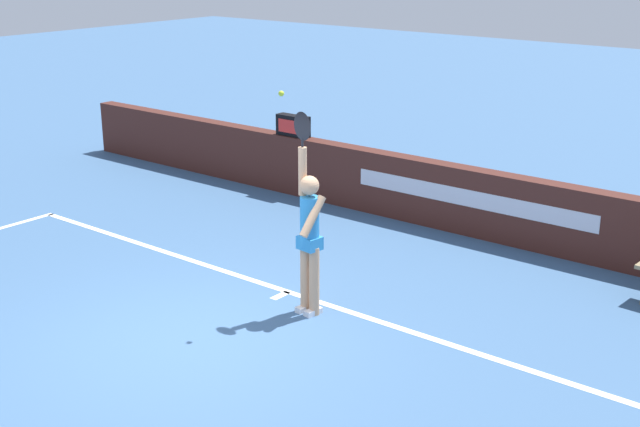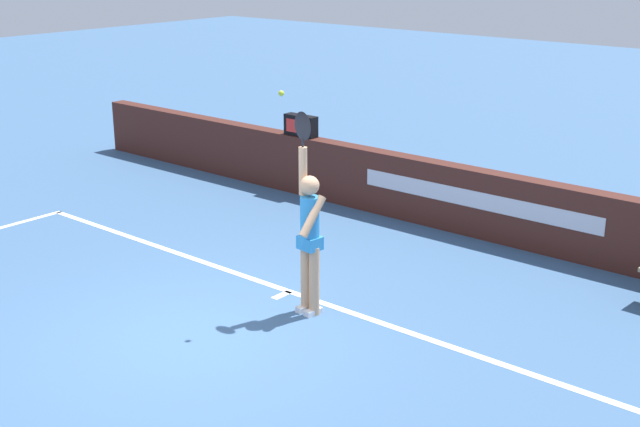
% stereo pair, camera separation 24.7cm
% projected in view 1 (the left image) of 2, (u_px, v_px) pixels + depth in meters
% --- Properties ---
extents(ground_plane, '(60.00, 60.00, 0.00)m').
position_uv_depth(ground_plane, '(190.00, 339.00, 9.80)').
color(ground_plane, '#3B5D85').
extents(court_lines, '(10.56, 5.89, 0.00)m').
position_uv_depth(court_lines, '(111.00, 376.00, 8.96)').
color(court_lines, white).
rests_on(court_lines, ground).
extents(back_wall, '(16.24, 0.31, 1.05)m').
position_uv_depth(back_wall, '(431.00, 193.00, 13.54)').
color(back_wall, '#46201A').
rests_on(back_wall, ground).
extents(speed_display, '(0.65, 0.20, 0.37)m').
position_uv_depth(speed_display, '(293.00, 126.00, 15.02)').
color(speed_display, black).
rests_on(speed_display, back_wall).
extents(tennis_player, '(0.46, 0.40, 2.50)m').
position_uv_depth(tennis_player, '(309.00, 233.00, 10.17)').
color(tennis_player, tan).
rests_on(tennis_player, ground).
extents(tennis_ball, '(0.06, 0.06, 0.06)m').
position_uv_depth(tennis_ball, '(281.00, 94.00, 9.55)').
color(tennis_ball, '#C7E230').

